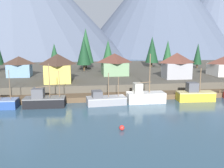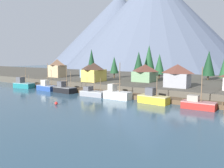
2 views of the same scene
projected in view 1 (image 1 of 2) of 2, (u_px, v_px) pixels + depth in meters
ground_plane at (110, 85)px, 68.21m from camera, size 400.00×400.00×1.00m
dock at (123, 96)px, 50.50m from camera, size 80.00×4.00×1.60m
shoreline_bank at (105, 73)px, 79.59m from camera, size 400.00×56.00×2.50m
mountain_east_peak at (160, 5)px, 197.38m from camera, size 126.94×126.94×76.09m
mountain_far_ridge at (221, 12)px, 199.12m from camera, size 101.28×101.28×66.14m
fishing_boat_black at (44, 100)px, 44.46m from camera, size 7.23×3.42×7.67m
fishing_boat_grey at (105, 100)px, 46.04m from camera, size 7.29×3.50×5.83m
fishing_boat_white at (145, 96)px, 47.44m from camera, size 7.11×2.84×9.21m
fishing_boat_yellow at (195, 95)px, 48.79m from camera, size 7.27×3.09×6.39m
house_yellow at (58, 68)px, 55.29m from camera, size 5.86×7.12×6.22m
house_green at (114, 64)px, 66.39m from camera, size 6.87×7.21×5.69m
house_grey at (177, 65)px, 60.19m from camera, size 6.52×4.48×6.18m
house_blue at (19, 66)px, 63.15m from camera, size 5.90×4.84×5.14m
conifer_near_left at (84, 51)px, 74.20m from camera, size 4.23×4.23×10.09m
conifer_mid_left at (168, 52)px, 85.74m from camera, size 3.58×3.58×8.99m
conifer_back_left at (86, 46)px, 80.87m from camera, size 5.04×5.04×12.83m
conifer_back_right at (108, 52)px, 77.49m from camera, size 3.83×3.83×9.20m
conifer_centre at (54, 55)px, 68.87m from camera, size 3.28×3.28×8.25m
conifer_far_left at (198, 54)px, 81.89m from camera, size 2.81×2.81×8.11m
conifer_far_right at (152, 50)px, 85.51m from camera, size 4.45×4.45×10.30m
channel_buoy at (122, 128)px, 33.06m from camera, size 0.70×0.70×0.70m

